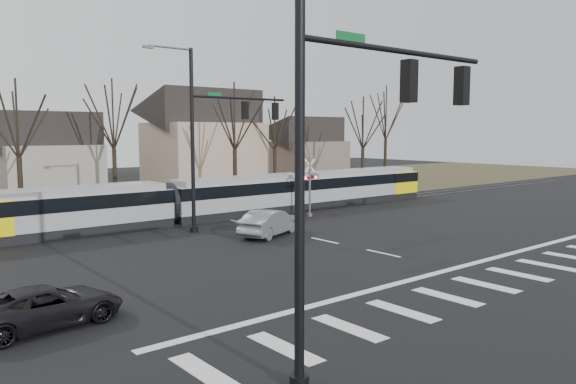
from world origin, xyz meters
TOP-DOWN VIEW (x-y plane):
  - ground at (0.00, 0.00)m, footprint 140.00×140.00m
  - grass_verge at (0.00, 32.00)m, footprint 140.00×28.00m
  - crosswalk at (0.00, -4.00)m, footprint 27.00×2.60m
  - stop_line at (0.00, -1.80)m, footprint 28.00×0.35m
  - lane_dashes at (0.00, 16.00)m, footprint 0.18×30.00m
  - rail_pair at (0.00, 15.80)m, footprint 90.00×1.52m
  - tram at (1.70, 16.00)m, footprint 34.71×2.58m
  - sedan at (-1.33, 8.96)m, footprint 4.72×5.52m
  - suv at (-15.10, 1.67)m, footprint 2.89×4.76m
  - signal_pole_near_left at (-10.41, -6.00)m, footprint 9.28×0.44m
  - signal_pole_far at (-2.41, 12.50)m, footprint 9.28×0.44m
  - rail_crossing_signal at (5.00, 12.79)m, footprint 1.08×0.36m
  - tree_row at (2.00, 26.00)m, footprint 59.20×7.20m
  - house_b at (-5.00, 36.00)m, footprint 8.64×7.56m
  - house_c at (9.00, 33.00)m, footprint 10.80×8.64m
  - house_d at (24.00, 35.00)m, footprint 8.64×7.56m

SIDE VIEW (x-z plane):
  - ground at x=0.00m, z-range 0.00..0.00m
  - grass_verge at x=0.00m, z-range 0.00..0.01m
  - crosswalk at x=0.00m, z-range 0.00..0.01m
  - stop_line at x=0.00m, z-range 0.00..0.01m
  - lane_dashes at x=0.00m, z-range 0.00..0.01m
  - rail_pair at x=0.00m, z-range 0.00..0.06m
  - suv at x=-15.10m, z-range 0.00..1.21m
  - sedan at x=-1.33m, z-range 0.00..1.45m
  - tram at x=1.70m, z-range 0.12..2.75m
  - rail_crossing_signal at x=5.00m, z-range -0.11..3.89m
  - house_b at x=-5.00m, z-range 0.14..7.79m
  - house_d at x=24.00m, z-range 0.14..7.79m
  - tree_row at x=2.00m, z-range 0.00..10.00m
  - house_c at x=9.00m, z-range 0.18..10.28m
  - signal_pole_near_left at x=-10.41m, z-range 0.60..10.80m
  - signal_pole_far at x=-2.41m, z-range 0.60..10.80m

